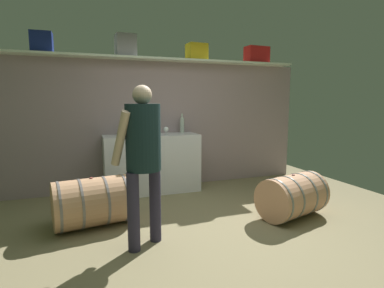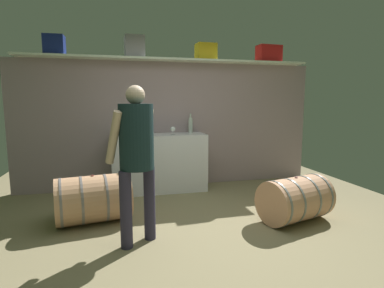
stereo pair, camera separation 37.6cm
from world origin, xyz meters
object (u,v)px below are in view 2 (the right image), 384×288
object	(u,v)px
toolcase_navy	(54,45)
wine_bottle_clear	(191,124)
wine_bottle_green	(135,126)
toolcase_red	(269,54)
toolcase_yellow	(206,52)
toolcase_grey	(134,47)
wine_glass	(173,129)
work_cabinet	(159,163)
winemaker_pouring	(136,149)
wine_barrel_near	(94,199)
wine_barrel_far	(295,199)

from	to	relation	value
toolcase_navy	wine_bottle_clear	world-z (taller)	toolcase_navy
wine_bottle_green	toolcase_red	bearing A→B (deg)	2.56
toolcase_yellow	wine_bottle_green	distance (m)	1.73
toolcase_grey	wine_glass	distance (m)	1.45
wine_glass	toolcase_yellow	bearing A→B (deg)	26.09
work_cabinet	winemaker_pouring	world-z (taller)	winemaker_pouring
toolcase_navy	winemaker_pouring	bearing A→B (deg)	-61.30
wine_barrel_near	toolcase_red	bearing A→B (deg)	14.68
wine_glass	wine_bottle_green	bearing A→B (deg)	160.76
toolcase_yellow	toolcase_red	size ratio (longest dim) A/B	0.77
wine_bottle_clear	wine_bottle_green	size ratio (longest dim) A/B	1.04
toolcase_navy	wine_bottle_clear	xyz separation A→B (m)	(2.10, -0.01, -1.23)
toolcase_yellow	toolcase_red	bearing A→B (deg)	-3.02
wine_bottle_clear	wine_glass	distance (m)	0.47
toolcase_red	wine_barrel_near	xyz separation A→B (m)	(-2.97, -1.31, -2.02)
wine_barrel_near	wine_bottle_clear	bearing A→B (deg)	31.06
toolcase_red	work_cabinet	distance (m)	2.73
toolcase_grey	wine_barrel_far	distance (m)	3.32
wine_glass	wine_barrel_far	xyz separation A→B (m)	(1.25, -1.56, -0.76)
toolcase_yellow	wine_bottle_clear	size ratio (longest dim) A/B	0.99
work_cabinet	wine_bottle_clear	size ratio (longest dim) A/B	4.64
toolcase_red	wine_barrel_near	size ratio (longest dim) A/B	0.44
wine_bottle_clear	wine_glass	bearing A→B (deg)	-140.81
winemaker_pouring	toolcase_red	bearing A→B (deg)	7.80
wine_barrel_near	winemaker_pouring	bearing A→B (deg)	-64.15
toolcase_grey	winemaker_pouring	xyz separation A→B (m)	(-0.13, -2.02, -1.33)
toolcase_red	wine_glass	distance (m)	2.23
work_cabinet	winemaker_pouring	distance (m)	1.98
toolcase_yellow	wine_barrel_far	world-z (taller)	toolcase_yellow
toolcase_red	wine_bottle_green	xyz separation A→B (m)	(-2.38, -0.11, -1.24)
toolcase_navy	toolcase_red	distance (m)	3.54
toolcase_navy	wine_bottle_green	bearing A→B (deg)	-4.27
toolcase_navy	winemaker_pouring	world-z (taller)	toolcase_navy
work_cabinet	wine_barrel_near	size ratio (longest dim) A/B	1.61
toolcase_yellow	work_cabinet	xyz separation A→B (m)	(-0.84, -0.17, -1.83)
toolcase_grey	work_cabinet	size ratio (longest dim) A/B	0.22
toolcase_red	toolcase_yellow	bearing A→B (deg)	176.25
toolcase_yellow	wine_bottle_clear	distance (m)	1.25
work_cabinet	wine_bottle_green	distance (m)	0.72
wine_bottle_green	winemaker_pouring	size ratio (longest dim) A/B	0.19
toolcase_red	winemaker_pouring	distance (m)	3.45
wine_glass	winemaker_pouring	bearing A→B (deg)	-111.82
toolcase_yellow	wine_glass	xyz separation A→B (m)	(-0.63, -0.31, -1.27)
wine_barrel_far	work_cabinet	bearing A→B (deg)	114.44
wine_barrel_near	wine_barrel_far	world-z (taller)	wine_barrel_near
toolcase_grey	wine_glass	size ratio (longest dim) A/B	2.52
work_cabinet	wine_bottle_green	world-z (taller)	wine_bottle_green
winemaker_pouring	toolcase_navy	bearing A→B (deg)	86.45
toolcase_grey	wine_barrel_far	world-z (taller)	toolcase_grey
wine_barrel_far	toolcase_red	bearing A→B (deg)	57.39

